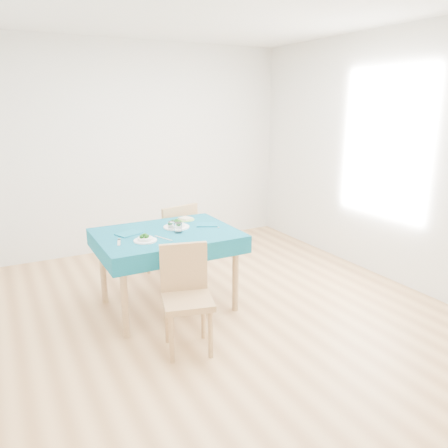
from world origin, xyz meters
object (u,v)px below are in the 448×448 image
bowl_near (145,238)px  side_plate (186,220)px  chair_near (187,295)px  chair_far (170,227)px  table (168,270)px  bowl_far (176,224)px

bowl_near → side_plate: size_ratio=1.11×
chair_near → chair_far: (0.48, 1.59, 0.09)m
table → bowl_far: 0.45m
bowl_near → bowl_far: bowl_far is taller
chair_near → bowl_near: chair_near is taller
table → chair_near: chair_near is taller
chair_near → bowl_near: size_ratio=4.72×
chair_far → bowl_far: (-0.19, -0.67, 0.23)m
chair_far → bowl_far: chair_far is taller
chair_near → side_plate: chair_near is taller
chair_far → side_plate: 0.49m
chair_far → bowl_near: 1.14m
chair_far → bowl_near: (-0.59, -0.95, 0.22)m
table → bowl_near: (-0.26, -0.17, 0.41)m
table → chair_near: (-0.15, -0.81, 0.10)m
table → side_plate: 0.60m
chair_near → bowl_near: (-0.12, 0.64, 0.31)m
bowl_far → side_plate: bearing=49.1°
chair_far → bowl_near: size_ratio=5.61×
bowl_near → side_plate: 0.78m
table → bowl_far: (0.14, 0.10, 0.42)m
table → chair_near: bearing=-100.3°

